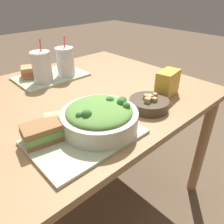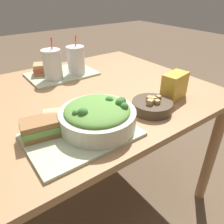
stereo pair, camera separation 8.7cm
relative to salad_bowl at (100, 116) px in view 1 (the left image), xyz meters
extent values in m
plane|color=brown|center=(0.08, 0.33, -0.82)|extent=(12.00, 12.00, 0.00)
cube|color=#A37A51|center=(0.08, 0.33, -0.08)|extent=(1.37, 1.04, 0.03)
cylinder|color=#A37A51|center=(0.70, -0.14, -0.46)|extent=(0.06, 0.06, 0.73)
cylinder|color=#A37A51|center=(0.70, 0.79, -0.46)|extent=(0.06, 0.06, 0.73)
cube|color=#B2BC99|center=(-0.07, 0.00, -0.05)|extent=(0.39, 0.27, 0.01)
cube|color=#B2BC99|center=(0.14, 0.62, -0.05)|extent=(0.39, 0.27, 0.01)
cylinder|color=beige|center=(0.00, 0.00, -0.01)|extent=(0.29, 0.29, 0.07)
ellipsoid|color=#5B8E3D|center=(0.00, 0.00, 0.02)|extent=(0.24, 0.24, 0.05)
sphere|color=#427F38|center=(0.09, -0.03, 0.04)|extent=(0.03, 0.03, 0.03)
sphere|color=#427F38|center=(0.06, 0.01, 0.04)|extent=(0.03, 0.03, 0.03)
sphere|color=#427F38|center=(0.07, -0.06, 0.04)|extent=(0.03, 0.03, 0.03)
sphere|color=#427F38|center=(-0.07, -0.02, 0.04)|extent=(0.04, 0.04, 0.04)
sphere|color=#427F38|center=(-0.09, 0.00, 0.04)|extent=(0.03, 0.03, 0.03)
sphere|color=#38702D|center=(0.07, -0.04, 0.04)|extent=(0.03, 0.03, 0.03)
cube|color=beige|center=(0.01, -0.01, 0.03)|extent=(0.05, 0.04, 0.01)
cube|color=beige|center=(0.01, 0.01, 0.03)|extent=(0.05, 0.04, 0.01)
cylinder|color=#473828|center=(0.27, -0.02, -0.04)|extent=(0.17, 0.17, 0.05)
cylinder|color=#4C2814|center=(0.27, -0.02, -0.02)|extent=(0.16, 0.16, 0.01)
cube|color=tan|center=(0.26, -0.01, -0.01)|extent=(0.02, 0.02, 0.02)
cube|color=tan|center=(0.31, -0.02, -0.01)|extent=(0.02, 0.02, 0.02)
cube|color=tan|center=(0.27, -0.05, -0.01)|extent=(0.02, 0.02, 0.02)
cube|color=tan|center=(0.27, -0.02, -0.01)|extent=(0.03, 0.03, 0.02)
cube|color=tan|center=(0.27, 0.00, -0.01)|extent=(0.02, 0.02, 0.02)
cube|color=tan|center=(0.24, -0.03, -0.01)|extent=(0.03, 0.03, 0.02)
cube|color=olive|center=(-0.20, 0.07, -0.04)|extent=(0.14, 0.11, 0.02)
cube|color=#6B9E47|center=(-0.20, 0.07, -0.02)|extent=(0.14, 0.11, 0.02)
cube|color=olive|center=(-0.20, 0.07, 0.01)|extent=(0.14, 0.11, 0.02)
cylinder|color=#DBBC84|center=(-0.10, 0.09, -0.01)|extent=(0.15, 0.12, 0.07)
cylinder|color=beige|center=(-0.05, 0.07, -0.01)|extent=(0.03, 0.06, 0.06)
cube|color=tan|center=(0.06, 0.67, -0.04)|extent=(0.15, 0.13, 0.02)
cube|color=#C64C38|center=(0.06, 0.67, -0.02)|extent=(0.16, 0.14, 0.02)
cube|color=tan|center=(0.06, 0.67, 0.01)|extent=(0.15, 0.13, 0.02)
cylinder|color=silver|center=(0.06, 0.56, 0.03)|extent=(0.10, 0.10, 0.16)
cylinder|color=black|center=(0.06, 0.56, 0.02)|extent=(0.09, 0.09, 0.13)
cylinder|color=white|center=(0.06, 0.56, 0.11)|extent=(0.10, 0.10, 0.01)
cylinder|color=red|center=(0.07, 0.56, 0.15)|extent=(0.01, 0.02, 0.07)
cylinder|color=silver|center=(0.21, 0.56, 0.03)|extent=(0.10, 0.10, 0.15)
cylinder|color=maroon|center=(0.21, 0.56, 0.02)|extent=(0.09, 0.09, 0.13)
cylinder|color=white|center=(0.21, 0.56, 0.11)|extent=(0.10, 0.10, 0.01)
cylinder|color=red|center=(0.22, 0.56, 0.14)|extent=(0.01, 0.02, 0.07)
cube|color=gold|center=(0.44, 0.01, 0.00)|extent=(0.14, 0.09, 0.12)
camera|label=1|loc=(-0.43, -0.53, 0.42)|focal=35.00mm
camera|label=2|loc=(-0.37, -0.59, 0.42)|focal=35.00mm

